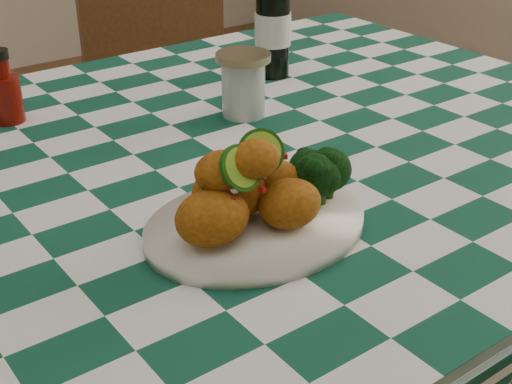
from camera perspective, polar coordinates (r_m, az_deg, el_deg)
dining_table at (r=1.24m, az=-6.82°, el=-14.80°), size 1.66×1.06×0.79m
plate at (r=0.85m, az=-0.00°, el=-2.74°), size 0.30×0.24×0.02m
fried_chicken_pile at (r=0.82m, az=-0.48°, el=0.77°), size 0.16×0.12×0.10m
broccoli_side at (r=0.90m, az=4.67°, el=1.82°), size 0.09×0.09×0.06m
ketchup_bottle at (r=1.22m, az=-19.55°, el=7.98°), size 0.06×0.06×0.12m
mason_jar at (r=1.18m, az=-1.01°, el=8.58°), size 0.11×0.11×0.11m
beer_bottle at (r=1.36m, az=1.37°, el=13.98°), size 0.07×0.07×0.23m
wooden_chair_right at (r=1.96m, az=-6.13°, el=4.09°), size 0.48×0.50×0.88m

